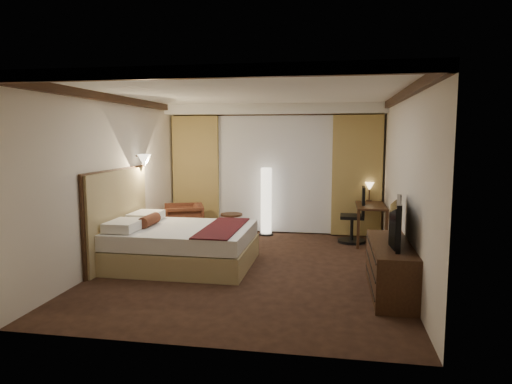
% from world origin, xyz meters
% --- Properties ---
extents(floor, '(4.50, 5.50, 0.01)m').
position_xyz_m(floor, '(0.00, 0.00, 0.00)').
color(floor, black).
rests_on(floor, ground).
extents(ceiling, '(4.50, 5.50, 0.01)m').
position_xyz_m(ceiling, '(0.00, 0.00, 2.70)').
color(ceiling, white).
rests_on(ceiling, back_wall).
extents(back_wall, '(4.50, 0.02, 2.70)m').
position_xyz_m(back_wall, '(0.00, 2.75, 1.35)').
color(back_wall, beige).
rests_on(back_wall, floor).
extents(left_wall, '(0.02, 5.50, 2.70)m').
position_xyz_m(left_wall, '(-2.25, 0.00, 1.35)').
color(left_wall, beige).
rests_on(left_wall, floor).
extents(right_wall, '(0.02, 5.50, 2.70)m').
position_xyz_m(right_wall, '(2.25, 0.00, 1.35)').
color(right_wall, beige).
rests_on(right_wall, floor).
extents(crown_molding, '(4.50, 5.50, 0.12)m').
position_xyz_m(crown_molding, '(0.00, 0.00, 2.64)').
color(crown_molding, black).
rests_on(crown_molding, ceiling).
extents(soffit, '(4.50, 0.50, 0.20)m').
position_xyz_m(soffit, '(0.00, 2.50, 2.60)').
color(soffit, white).
rests_on(soffit, ceiling).
extents(curtain_sheer, '(2.48, 0.04, 2.45)m').
position_xyz_m(curtain_sheer, '(0.00, 2.67, 1.25)').
color(curtain_sheer, silver).
rests_on(curtain_sheer, back_wall).
extents(curtain_left_drape, '(1.00, 0.14, 2.45)m').
position_xyz_m(curtain_left_drape, '(-1.70, 2.61, 1.25)').
color(curtain_left_drape, tan).
rests_on(curtain_left_drape, back_wall).
extents(curtain_right_drape, '(1.00, 0.14, 2.45)m').
position_xyz_m(curtain_right_drape, '(1.70, 2.61, 1.25)').
color(curtain_right_drape, tan).
rests_on(curtain_right_drape, back_wall).
extents(wall_sconce, '(0.24, 0.24, 0.24)m').
position_xyz_m(wall_sconce, '(-2.09, 0.82, 1.62)').
color(wall_sconce, white).
rests_on(wall_sconce, left_wall).
extents(bed, '(2.17, 1.69, 0.63)m').
position_xyz_m(bed, '(-1.11, -0.03, 0.32)').
color(bed, white).
rests_on(bed, floor).
extents(headboard, '(0.12, 1.99, 1.50)m').
position_xyz_m(headboard, '(-2.20, -0.03, 0.75)').
color(headboard, tan).
rests_on(headboard, floor).
extents(armchair, '(0.93, 0.96, 0.78)m').
position_xyz_m(armchair, '(-1.70, 1.74, 0.39)').
color(armchair, '#4C2216').
rests_on(armchair, floor).
extents(side_table, '(0.44, 0.44, 0.49)m').
position_xyz_m(side_table, '(-0.79, 2.06, 0.24)').
color(side_table, black).
rests_on(side_table, floor).
extents(floor_lamp, '(0.30, 0.30, 1.42)m').
position_xyz_m(floor_lamp, '(-0.13, 2.40, 0.71)').
color(floor_lamp, white).
rests_on(floor_lamp, floor).
extents(desk, '(0.55, 1.17, 0.75)m').
position_xyz_m(desk, '(1.95, 2.07, 0.38)').
color(desk, black).
rests_on(desk, floor).
extents(desk_lamp, '(0.18, 0.18, 0.34)m').
position_xyz_m(desk_lamp, '(1.95, 2.51, 0.92)').
color(desk_lamp, '#FFD899').
rests_on(desk_lamp, desk).
extents(office_chair, '(0.54, 0.54, 1.09)m').
position_xyz_m(office_chair, '(1.60, 2.02, 0.55)').
color(office_chair, black).
rests_on(office_chair, floor).
extents(dresser, '(0.50, 1.71, 0.66)m').
position_xyz_m(dresser, '(2.00, -0.79, 0.33)').
color(dresser, black).
rests_on(dresser, floor).
extents(television, '(0.78, 1.19, 0.15)m').
position_xyz_m(television, '(1.97, -0.79, 0.99)').
color(television, black).
rests_on(television, dresser).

